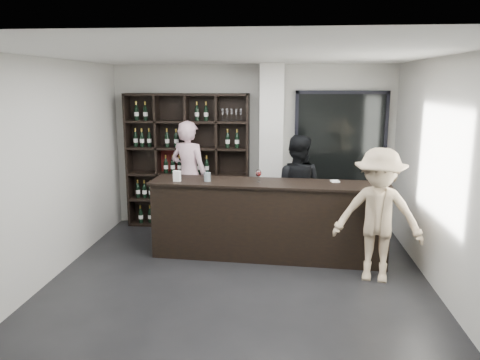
# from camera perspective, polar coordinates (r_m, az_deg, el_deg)

# --- Properties ---
(floor) EXTENTS (5.00, 5.50, 0.01)m
(floor) POSITION_cam_1_polar(r_m,az_deg,el_deg) (6.19, -0.28, -12.90)
(floor) COLOR black
(floor) RESTS_ON ground
(wine_shelf) EXTENTS (2.20, 0.35, 2.40)m
(wine_shelf) POSITION_cam_1_polar(r_m,az_deg,el_deg) (8.45, -6.39, 2.30)
(wine_shelf) COLOR black
(wine_shelf) RESTS_ON floor
(structural_column) EXTENTS (0.40, 0.40, 2.90)m
(structural_column) POSITION_cam_1_polar(r_m,az_deg,el_deg) (8.15, 3.85, 3.78)
(structural_column) COLOR silver
(structural_column) RESTS_ON floor
(glass_panel) EXTENTS (1.60, 0.08, 2.10)m
(glass_panel) POSITION_cam_1_polar(r_m,az_deg,el_deg) (8.43, 12.08, 3.47)
(glass_panel) COLOR black
(glass_panel) RESTS_ON floor
(tasting_counter) EXTENTS (3.50, 0.72, 1.15)m
(tasting_counter) POSITION_cam_1_polar(r_m,az_deg,el_deg) (6.99, 3.46, -4.87)
(tasting_counter) COLOR black
(tasting_counter) RESTS_ON floor
(taster_pink) EXTENTS (0.83, 0.68, 1.94)m
(taster_pink) POSITION_cam_1_polar(r_m,az_deg,el_deg) (8.32, -6.24, 0.56)
(taster_pink) COLOR beige
(taster_pink) RESTS_ON floor
(taster_black) EXTENTS (1.00, 0.86, 1.77)m
(taster_black) POSITION_cam_1_polar(r_m,az_deg,el_deg) (7.64, 6.88, -1.12)
(taster_black) COLOR black
(taster_black) RESTS_ON floor
(customer) EXTENTS (1.26, 0.90, 1.77)m
(customer) POSITION_cam_1_polar(r_m,az_deg,el_deg) (6.36, 16.49, -4.18)
(customer) COLOR tan
(customer) RESTS_ON floor
(wine_glass) EXTENTS (0.11, 0.11, 0.21)m
(wine_glass) POSITION_cam_1_polar(r_m,az_deg,el_deg) (6.81, 2.25, 0.58)
(wine_glass) COLOR white
(wine_glass) RESTS_ON tasting_counter
(spit_cup) EXTENTS (0.11, 0.11, 0.13)m
(spit_cup) POSITION_cam_1_polar(r_m,az_deg,el_deg) (6.90, -4.01, 0.38)
(spit_cup) COLOR silver
(spit_cup) RESTS_ON tasting_counter
(napkin_stack) EXTENTS (0.14, 0.14, 0.02)m
(napkin_stack) POSITION_cam_1_polar(r_m,az_deg,el_deg) (6.99, 11.50, -0.15)
(napkin_stack) COLOR white
(napkin_stack) RESTS_ON tasting_counter
(card_stand) EXTENTS (0.12, 0.08, 0.16)m
(card_stand) POSITION_cam_1_polar(r_m,az_deg,el_deg) (6.94, -7.69, 0.48)
(card_stand) COLOR white
(card_stand) RESTS_ON tasting_counter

